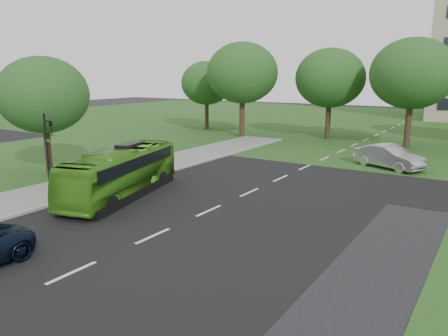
% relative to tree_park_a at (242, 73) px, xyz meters
% --- Properties ---
extents(ground, '(160.00, 160.00, 0.00)m').
position_rel_tree_park_a_xyz_m(ground, '(11.68, -25.05, -6.61)').
color(ground, black).
rests_on(ground, ground).
extents(street_surfaces, '(120.00, 120.00, 0.15)m').
position_rel_tree_park_a_xyz_m(street_surfaces, '(11.30, -2.30, -6.58)').
color(street_surfaces, black).
rests_on(street_surfaces, ground).
extents(tree_park_a, '(7.33, 7.33, 9.75)m').
position_rel_tree_park_a_xyz_m(tree_park_a, '(0.00, 0.00, 0.00)').
color(tree_park_a, black).
rests_on(tree_park_a, ground).
extents(tree_park_b, '(6.91, 6.91, 9.06)m').
position_rel_tree_park_a_xyz_m(tree_park_b, '(8.17, 3.33, -0.50)').
color(tree_park_b, black).
rests_on(tree_park_b, ground).
extents(tree_park_c, '(7.25, 7.25, 9.62)m').
position_rel_tree_park_a_xyz_m(tree_park_c, '(16.07, 1.77, -0.08)').
color(tree_park_c, black).
rests_on(tree_park_c, ground).
extents(tree_park_f, '(6.02, 6.02, 8.03)m').
position_rel_tree_park_a_xyz_m(tree_park_f, '(-6.95, 3.50, -1.15)').
color(tree_park_f, black).
rests_on(tree_park_f, ground).
extents(tree_side_near, '(5.74, 5.74, 7.62)m').
position_rel_tree_park_a_xyz_m(tree_side_near, '(-1.70, -22.18, -1.44)').
color(tree_side_near, black).
rests_on(tree_side_near, ground).
extents(bus, '(4.51, 9.47, 2.57)m').
position_rel_tree_park_a_xyz_m(bus, '(6.18, -23.35, -5.33)').
color(bus, '#428F1C').
rests_on(bus, ground).
extents(sedan, '(5.28, 3.65, 1.65)m').
position_rel_tree_park_a_xyz_m(sedan, '(16.72, -8.05, -5.79)').
color(sedan, '#B2B1B6').
rests_on(sedan, ground).
extents(traffic_light, '(0.69, 0.19, 4.32)m').
position_rel_tree_park_a_xyz_m(traffic_light, '(1.31, -24.27, -4.08)').
color(traffic_light, black).
rests_on(traffic_light, ground).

